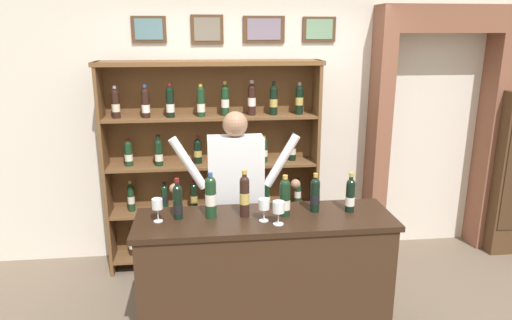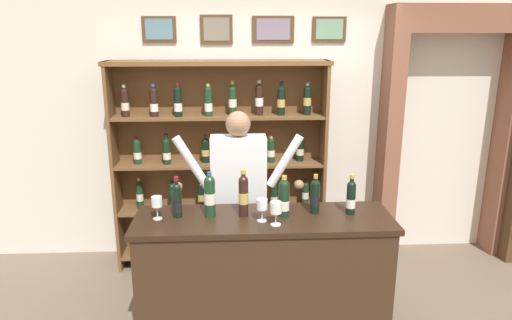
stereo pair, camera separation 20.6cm
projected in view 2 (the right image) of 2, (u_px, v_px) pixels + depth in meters
back_wall at (260, 92)px, 4.67m from camera, size 12.00×0.19×3.35m
wine_shelf at (220, 159)px, 4.47m from camera, size 2.05×0.31×2.01m
archway_doorway at (445, 119)px, 4.71m from camera, size 1.36×0.45×2.51m
tasting_counter at (263, 280)px, 3.43m from camera, size 1.84×0.56×0.99m
shopkeeper at (239, 188)px, 3.77m from camera, size 1.06×0.22×1.67m
tasting_bottle_bianco at (177, 200)px, 3.28m from camera, size 0.07×0.07×0.30m
tasting_bottle_riserva at (210, 195)px, 3.28m from camera, size 0.08×0.08×0.33m
tasting_bottle_brunello at (243, 194)px, 3.28m from camera, size 0.07×0.07×0.34m
tasting_bottle_grappa at (284, 198)px, 3.28m from camera, size 0.08×0.08×0.30m
tasting_bottle_rosso at (315, 196)px, 3.34m from camera, size 0.07×0.07×0.29m
tasting_bottle_chianti at (351, 197)px, 3.33m from camera, size 0.07×0.07×0.29m
wine_glass_spare at (157, 203)px, 3.23m from camera, size 0.07×0.07×0.17m
wine_glass_right at (262, 205)px, 3.20m from camera, size 0.08×0.08×0.16m
wine_glass_center at (276, 208)px, 3.13m from camera, size 0.08×0.08×0.17m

